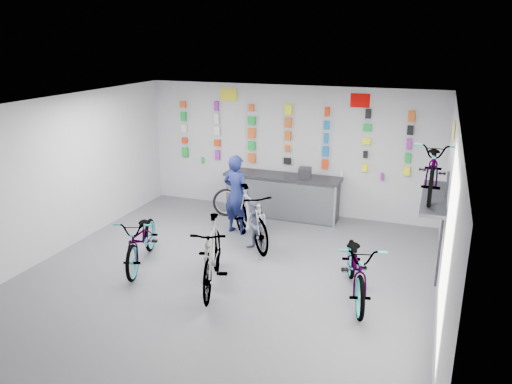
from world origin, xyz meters
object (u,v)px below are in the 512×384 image
at_px(counter, 282,197).
at_px(customer, 256,226).
at_px(bike_right, 357,266).
at_px(bike_left, 142,239).
at_px(clerk, 236,194).
at_px(bike_center, 212,254).
at_px(bike_service, 251,217).

height_order(counter, customer, customer).
bearing_deg(customer, bike_right, -1.67).
bearing_deg(bike_left, bike_right, -15.82).
bearing_deg(clerk, bike_left, 76.46).
bearing_deg(bike_right, customer, 136.75).
bearing_deg(customer, clerk, 158.89).
relative_size(bike_center, customer, 1.87).
distance_m(counter, bike_center, 3.69).
height_order(counter, bike_left, bike_left).
bearing_deg(bike_service, counter, 46.33).
xyz_separation_m(bike_center, bike_service, (-0.04, 1.90, 0.00)).
bearing_deg(bike_left, bike_service, 27.53).
distance_m(bike_right, bike_service, 2.75).
bearing_deg(customer, bike_left, -118.13).
bearing_deg(clerk, bike_center, 115.69).
bearing_deg(counter, bike_service, -93.31).
height_order(counter, bike_center, bike_center).
height_order(bike_center, clerk, clerk).
xyz_separation_m(bike_right, bike_service, (-2.36, 1.41, 0.06)).
bearing_deg(bike_right, bike_left, 166.75).
height_order(bike_right, bike_service, bike_service).
bearing_deg(bike_center, bike_right, -5.66).
bearing_deg(counter, customer, -86.57).
distance_m(bike_center, bike_service, 1.90).
distance_m(bike_center, clerk, 2.47).
height_order(bike_center, bike_right, bike_center).
bearing_deg(bike_center, bike_service, 73.59).
distance_m(bike_left, bike_right, 3.90).
xyz_separation_m(bike_center, bike_right, (2.32, 0.49, -0.05)).
relative_size(bike_center, bike_service, 1.00).
height_order(bike_left, customer, customer).
relative_size(bike_service, customer, 1.88).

